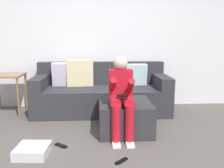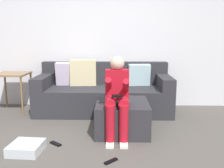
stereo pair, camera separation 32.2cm
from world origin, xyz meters
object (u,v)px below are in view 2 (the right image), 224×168
Objects in this scene: ottoman at (122,117)px; remote_by_storage_bin at (56,144)px; couch_sectional at (103,93)px; storage_bin at (26,148)px; remote_near_ottoman at (111,161)px; side_table at (12,79)px; person_seated at (117,95)px.

remote_by_storage_bin is at bearing -149.95° from ottoman.
couch_sectional is 13.52× the size of remote_by_storage_bin.
storage_bin is at bearing -148.08° from ottoman.
couch_sectional is 1.07m from ottoman.
remote_near_ottoman is at bearing -98.38° from ottoman.
storage_bin is at bearing -104.39° from remote_by_storage_bin.
ottoman is 1.15× the size of side_table.
storage_bin is 1.93m from side_table.
ottoman is 0.44m from person_seated.
side_table is 4.11× the size of remote_near_ottoman.
storage_bin reaches higher than remote_near_ottoman.
ottoman is 0.74× the size of person_seated.
person_seated is 1.55× the size of side_table.
person_seated is at bearing 24.52° from storage_bin.
ottoman reaches higher than storage_bin.
ottoman reaches higher than remote_by_storage_bin.
remote_by_storage_bin is at bearing -109.18° from couch_sectional.
couch_sectional is 2.17× the size of person_seated.
person_seated is 2.97× the size of storage_bin.
remote_near_ottoman is (-0.14, -0.93, -0.21)m from ottoman.
remote_by_storage_bin is (-0.52, -1.50, -0.33)m from couch_sectional.
person_seated is at bearing 57.68° from remote_by_storage_bin.
couch_sectional is 1.98m from remote_near_ottoman.
remote_near_ottoman is at bearing -84.32° from couch_sectional.
storage_bin is (-0.81, -1.72, -0.28)m from couch_sectional.
side_table is 2.68m from remote_near_ottoman.
person_seated reaches higher than storage_bin.
ottoman is at bearing 68.69° from remote_by_storage_bin.
ottoman is 2.21× the size of storage_bin.
couch_sectional is 6.44× the size of storage_bin.
person_seated is at bearing -108.27° from ottoman.
remote_by_storage_bin is at bearing 36.97° from storage_bin.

